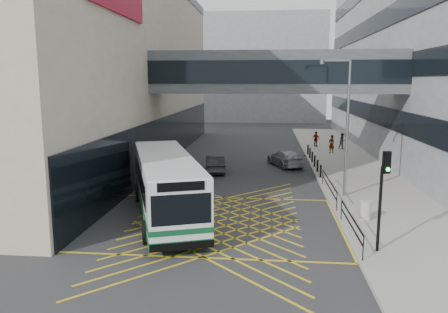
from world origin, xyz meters
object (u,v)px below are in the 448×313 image
(car_silver, at_px, (285,158))
(litter_bin, at_px, (365,210))
(pedestrian_c, at_px, (316,139))
(street_lamp, at_px, (344,120))
(pedestrian_b, at_px, (342,141))
(bus, at_px, (166,183))
(traffic_light, at_px, (383,187))
(car_white, at_px, (186,179))
(car_dark, at_px, (215,164))
(pedestrian_a, at_px, (331,144))

(car_silver, height_order, litter_bin, car_silver)
(pedestrian_c, bearing_deg, street_lamp, 129.22)
(pedestrian_b, distance_m, pedestrian_c, 2.88)
(bus, relative_size, pedestrian_c, 7.36)
(traffic_light, relative_size, street_lamp, 0.52)
(car_white, bearing_deg, car_dark, -119.03)
(car_dark, relative_size, car_silver, 0.92)
(traffic_light, bearing_deg, pedestrian_b, 58.92)
(bus, height_order, car_dark, bus)
(bus, bearing_deg, car_dark, 64.38)
(car_dark, distance_m, traffic_light, 17.77)
(car_silver, distance_m, pedestrian_b, 10.47)
(car_white, xyz_separation_m, traffic_light, (9.59, -9.47, 2.06))
(bus, xyz_separation_m, pedestrian_c, (10.20, 24.23, -0.76))
(car_dark, height_order, pedestrian_a, pedestrian_a)
(car_white, bearing_deg, bus, 70.76)
(bus, distance_m, pedestrian_a, 23.10)
(pedestrian_a, bearing_deg, litter_bin, 56.04)
(bus, xyz_separation_m, traffic_light, (9.67, -4.37, 1.12))
(car_silver, bearing_deg, car_white, 33.25)
(street_lamp, height_order, pedestrian_c, street_lamp)
(litter_bin, relative_size, pedestrian_c, 0.60)
(car_silver, relative_size, pedestrian_c, 2.86)
(car_white, relative_size, pedestrian_a, 2.82)
(bus, xyz_separation_m, pedestrian_a, (11.21, 20.18, -0.69))
(car_white, xyz_separation_m, car_silver, (6.59, 8.96, -0.07))
(street_lamp, relative_size, pedestrian_a, 4.65)
(car_dark, xyz_separation_m, pedestrian_b, (11.41, 11.56, 0.30))
(pedestrian_b, height_order, pedestrian_c, pedestrian_b)
(car_dark, bearing_deg, bus, 74.57)
(car_white, height_order, traffic_light, traffic_light)
(bus, xyz_separation_m, pedestrian_b, (12.63, 22.67, -0.75))
(litter_bin, bearing_deg, bus, 178.76)
(traffic_light, height_order, litter_bin, traffic_light)
(pedestrian_a, relative_size, pedestrian_b, 1.09)
(street_lamp, relative_size, pedestrian_b, 5.05)
(car_white, bearing_deg, pedestrian_b, -143.85)
(car_silver, bearing_deg, car_dark, 7.98)
(bus, distance_m, litter_bin, 10.07)
(traffic_light, distance_m, street_lamp, 8.92)
(traffic_light, distance_m, pedestrian_c, 28.67)
(car_white, bearing_deg, traffic_light, 117.05)
(bus, height_order, car_silver, bus)
(car_white, xyz_separation_m, pedestrian_a, (11.13, 15.09, 0.25))
(pedestrian_b, bearing_deg, car_white, -137.08)
(car_silver, distance_m, litter_bin, 14.66)
(car_white, distance_m, car_silver, 11.12)
(street_lamp, xyz_separation_m, pedestrian_a, (1.62, 15.83, -3.66))
(car_white, relative_size, car_silver, 1.08)
(bus, height_order, pedestrian_c, bus)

